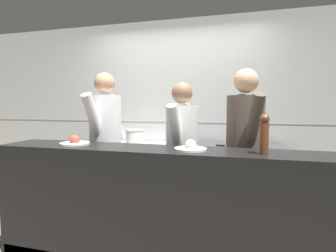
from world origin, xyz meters
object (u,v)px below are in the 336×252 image
object	(u,v)px
chef_sous	(182,152)
pepper_mill	(264,133)
plated_dish_main	(75,142)
chefs_knife	(227,146)
chef_head_cook	(106,142)
mixing_bowl_steel	(238,142)
chef_line	(245,150)
stock_pot	(135,136)
plated_dish_appetiser	(190,148)
oven_range	(133,175)

from	to	relation	value
chef_sous	pepper_mill	bearing A→B (deg)	-32.09
plated_dish_main	pepper_mill	size ratio (longest dim) A/B	0.89
chefs_knife	chef_head_cook	bearing A→B (deg)	-159.73
mixing_bowl_steel	pepper_mill	world-z (taller)	pepper_mill
chef_head_cook	chef_line	bearing A→B (deg)	2.17
plated_dish_main	chef_head_cook	bearing A→B (deg)	89.15
chef_head_cook	chef_sous	distance (m)	0.90
stock_pot	mixing_bowl_steel	xyz separation A→B (m)	(1.38, -0.09, -0.02)
plated_dish_appetiser	chef_head_cook	bearing A→B (deg)	151.55
plated_dish_main	chef_head_cook	xyz separation A→B (m)	(0.01, 0.57, -0.07)
stock_pot	mixing_bowl_steel	world-z (taller)	stock_pot
mixing_bowl_steel	plated_dish_main	world-z (taller)	plated_dish_main
oven_range	pepper_mill	xyz separation A→B (m)	(1.58, -1.24, 0.75)
oven_range	mixing_bowl_steel	size ratio (longest dim) A/B	3.79
oven_range	mixing_bowl_steel	world-z (taller)	mixing_bowl_steel
mixing_bowl_steel	plated_dish_main	size ratio (longest dim) A/B	0.98
mixing_bowl_steel	chefs_knife	xyz separation A→B (m)	(-0.13, -0.09, -0.04)
pepper_mill	chef_head_cook	world-z (taller)	chef_head_cook
mixing_bowl_steel	plated_dish_appetiser	world-z (taller)	plated_dish_appetiser
chef_head_cook	plated_dish_main	bearing A→B (deg)	-85.91
stock_pot	chef_head_cook	distance (m)	0.68
chefs_knife	chef_head_cook	distance (m)	1.42
oven_range	mixing_bowl_steel	xyz separation A→B (m)	(1.39, -0.03, 0.51)
stock_pot	chefs_knife	distance (m)	1.27
plated_dish_main	chef_line	world-z (taller)	chef_line
chef_line	chefs_knife	bearing A→B (deg)	90.33
plated_dish_main	pepper_mill	world-z (taller)	pepper_mill
plated_dish_main	chef_head_cook	world-z (taller)	chef_head_cook
chef_sous	oven_range	bearing A→B (deg)	147.58
mixing_bowl_steel	chef_line	world-z (taller)	chef_line
pepper_mill	chef_line	distance (m)	0.60
oven_range	pepper_mill	world-z (taller)	pepper_mill
stock_pot	chef_sous	bearing A→B (deg)	-41.01
pepper_mill	chef_head_cook	xyz separation A→B (m)	(-1.65, 0.62, -0.21)
stock_pot	plated_dish_appetiser	distance (m)	1.62
plated_dish_main	chef_line	bearing A→B (deg)	17.89
stock_pot	plated_dish_appetiser	world-z (taller)	plated_dish_appetiser
mixing_bowl_steel	pepper_mill	bearing A→B (deg)	-81.19
chef_head_cook	plated_dish_appetiser	bearing A→B (deg)	-23.51
oven_range	plated_dish_main	distance (m)	1.34
chef_line	mixing_bowl_steel	bearing A→B (deg)	77.31
oven_range	chefs_knife	distance (m)	1.36
pepper_mill	chef_line	size ratio (longest dim) A/B	0.17
pepper_mill	chef_head_cook	size ratio (longest dim) A/B	0.17
mixing_bowl_steel	chefs_knife	world-z (taller)	mixing_bowl_steel
chef_head_cook	chef_sous	xyz separation A→B (m)	(0.90, -0.03, -0.07)
stock_pot	chef_sous	xyz separation A→B (m)	(0.82, -0.71, -0.06)
oven_range	stock_pot	size ratio (longest dim) A/B	3.84
chef_line	chef_head_cook	bearing A→B (deg)	159.18
plated_dish_main	chef_line	size ratio (longest dim) A/B	0.15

